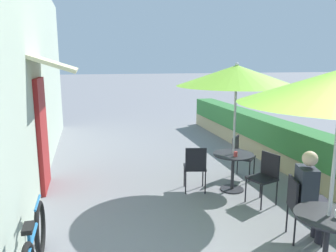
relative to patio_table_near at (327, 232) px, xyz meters
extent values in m
cube|color=#B2C1AD|center=(-3.56, 4.06, 1.59)|extent=(0.24, 10.99, 4.20)
cube|color=maroon|center=(-3.40, 3.51, 0.54)|extent=(0.08, 0.96, 2.10)
cube|color=beige|center=(-3.09, 3.51, 1.84)|extent=(0.78, 1.80, 0.30)
cube|color=tan|center=(1.74, 3.96, -0.28)|extent=(0.44, 9.99, 0.45)
cube|color=#387A3D|center=(1.74, 3.96, 0.22)|extent=(0.60, 9.49, 0.56)
cylinder|color=#28282D|center=(0.00, 0.00, -0.15)|extent=(0.06, 0.06, 0.69)
cylinder|color=#28282D|center=(0.00, 0.00, 0.19)|extent=(0.75, 0.75, 0.02)
cylinder|color=#B7B7BC|center=(0.00, 0.00, 0.63)|extent=(0.04, 0.04, 2.28)
cube|color=black|center=(0.23, 0.68, -0.06)|extent=(0.51, 0.51, 0.04)
cube|color=black|center=(0.05, 0.74, 0.15)|extent=(0.15, 0.37, 0.42)
cylinder|color=black|center=(0.34, 0.45, -0.28)|extent=(0.02, 0.02, 0.45)
cylinder|color=black|center=(0.45, 0.79, -0.28)|extent=(0.02, 0.02, 0.45)
cylinder|color=black|center=(0.00, 0.57, -0.28)|extent=(0.02, 0.02, 0.45)
cylinder|color=black|center=(0.11, 0.91, -0.28)|extent=(0.02, 0.02, 0.45)
cylinder|color=#23232D|center=(0.37, 0.55, -0.27)|extent=(0.11, 0.11, 0.47)
cylinder|color=#23232D|center=(0.42, 0.70, -0.27)|extent=(0.11, 0.11, 0.47)
cube|color=#23232D|center=(0.31, 0.65, 0.02)|extent=(0.44, 0.40, 0.12)
cube|color=#282D38|center=(0.21, 0.69, 0.27)|extent=(0.32, 0.39, 0.50)
sphere|color=beige|center=(0.23, 0.68, 0.64)|extent=(0.20, 0.20, 0.20)
cylinder|color=#28282D|center=(0.03, 2.54, -0.49)|extent=(0.44, 0.44, 0.02)
cylinder|color=#28282D|center=(0.03, 2.54, -0.15)|extent=(0.06, 0.06, 0.69)
cylinder|color=#28282D|center=(0.03, 2.54, 0.19)|extent=(0.75, 0.75, 0.02)
cylinder|color=#B7B7BC|center=(0.03, 2.54, 0.63)|extent=(0.04, 0.04, 2.28)
cone|color=#8CD138|center=(0.03, 2.54, 1.64)|extent=(2.15, 2.15, 0.37)
sphere|color=#B7B7BC|center=(0.03, 2.54, 1.84)|extent=(0.07, 0.07, 0.07)
cube|color=black|center=(0.24, 1.85, -0.06)|extent=(0.50, 0.50, 0.04)
cube|color=black|center=(0.42, 1.91, 0.15)|extent=(0.14, 0.37, 0.42)
cylinder|color=black|center=(0.02, 1.97, -0.28)|extent=(0.02, 0.02, 0.45)
cylinder|color=black|center=(0.12, 1.63, -0.28)|extent=(0.02, 0.02, 0.45)
cylinder|color=black|center=(0.36, 2.08, -0.28)|extent=(0.02, 0.02, 0.45)
cylinder|color=black|center=(0.47, 1.73, -0.28)|extent=(0.02, 0.02, 0.45)
cube|color=black|center=(0.52, 3.06, -0.06)|extent=(0.57, 0.57, 0.04)
cube|color=black|center=(0.39, 3.19, 0.15)|extent=(0.28, 0.30, 0.42)
cylinder|color=black|center=(0.53, 2.81, -0.28)|extent=(0.02, 0.02, 0.45)
cylinder|color=black|center=(0.78, 3.07, -0.28)|extent=(0.02, 0.02, 0.45)
cylinder|color=black|center=(0.27, 3.05, -0.28)|extent=(0.02, 0.02, 0.45)
cylinder|color=black|center=(0.51, 3.31, -0.28)|extent=(0.02, 0.02, 0.45)
cube|color=black|center=(-0.66, 2.70, -0.06)|extent=(0.48, 0.48, 0.04)
cube|color=black|center=(-0.71, 2.52, 0.15)|extent=(0.38, 0.11, 0.42)
cylinder|color=black|center=(-0.45, 2.83, -0.28)|extent=(0.02, 0.02, 0.45)
cylinder|color=black|center=(-0.80, 2.91, -0.28)|extent=(0.02, 0.02, 0.45)
cylinder|color=black|center=(-0.53, 2.48, -0.28)|extent=(0.02, 0.02, 0.45)
cylinder|color=black|center=(-0.88, 2.56, -0.28)|extent=(0.02, 0.02, 0.45)
cylinder|color=#B73D3D|center=(0.00, 2.37, 0.25)|extent=(0.07, 0.07, 0.09)
torus|color=black|center=(-3.21, 1.23, -0.17)|extent=(0.07, 0.68, 0.68)
cylinder|color=#236BA8|center=(-3.21, 0.72, 0.02)|extent=(0.05, 0.78, 0.04)
cylinder|color=#236BA8|center=(-3.21, 0.45, 0.12)|extent=(0.04, 0.04, 0.24)
cube|color=black|center=(-3.21, 0.45, 0.24)|extent=(0.10, 0.22, 0.05)
cylinder|color=#236BA8|center=(-3.21, 1.19, 0.19)|extent=(0.03, 0.46, 0.03)
camera|label=1|loc=(-2.57, -2.85, 1.90)|focal=35.00mm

